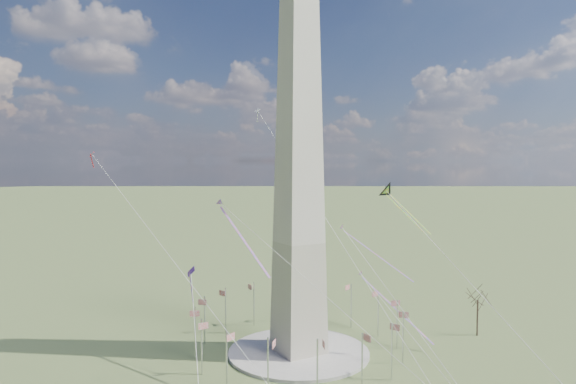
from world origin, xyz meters
TOP-DOWN VIEW (x-y plane):
  - ground at (0.00, 0.00)m, footprint 2000.00×2000.00m
  - plaza at (0.00, 0.00)m, footprint 36.00×36.00m
  - washington_monument at (0.00, 0.00)m, footprint 15.56×15.56m
  - flagpole_ring at (-0.00, -0.00)m, footprint 54.40×54.40m
  - tree_near at (50.76, -13.28)m, footprint 8.76×8.76m
  - kite_delta_black at (41.32, 13.70)m, footprint 7.09×18.40m
  - kite_diamond_purple at (-28.74, -1.33)m, footprint 1.93×2.90m
  - kite_streamer_left at (16.02, -7.14)m, footprint 11.54×17.08m
  - kite_streamer_mid at (-17.22, 0.46)m, footprint 3.70×23.03m
  - kite_streamer_right at (26.03, -2.24)m, footprint 8.18×22.91m
  - kite_small_red at (-43.59, 33.99)m, footprint 1.46×2.07m
  - kite_small_white at (8.21, 39.68)m, footprint 1.16×1.94m

SIDE VIEW (x-z plane):
  - ground at x=0.00m, z-range 0.00..0.00m
  - plaza at x=0.00m, z-range 0.00..0.80m
  - flagpole_ring at x=0.00m, z-range 0.77..13.77m
  - tree_near at x=50.76m, z-range 3.27..18.59m
  - kite_streamer_right at x=26.03m, z-range 3.76..19.93m
  - kite_diamond_purple at x=-28.74m, z-range 19.32..28.02m
  - kite_streamer_left at x=16.02m, z-range 20.55..33.96m
  - kite_streamer_mid at x=-17.22m, z-range 25.77..41.59m
  - kite_delta_black at x=41.32m, z-range 31.39..46.44m
  - washington_monument at x=0.00m, z-range -2.05..97.95m
  - kite_small_red at x=-43.59m, z-range 48.37..52.68m
  - kite_small_white at x=8.21m, z-range 62.77..67.39m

